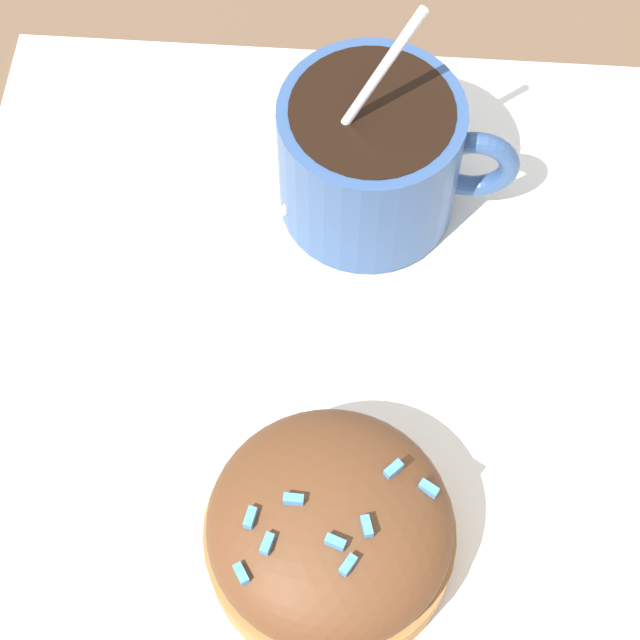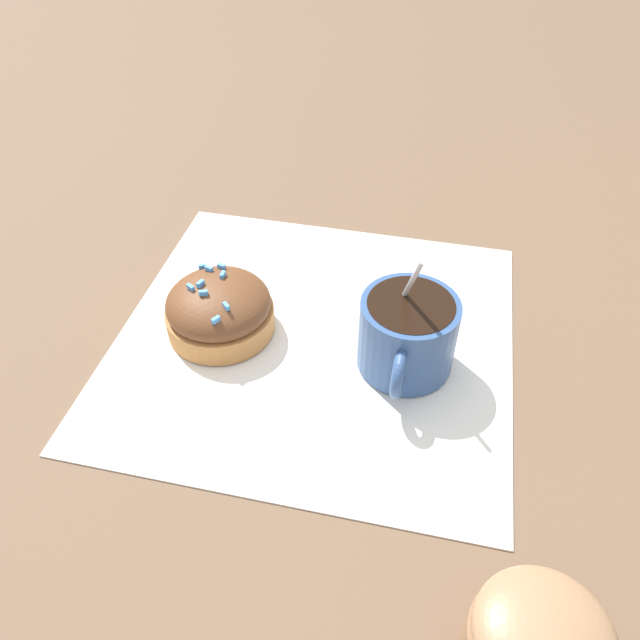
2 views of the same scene
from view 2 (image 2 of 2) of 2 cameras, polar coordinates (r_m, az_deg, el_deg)
ground_plane at (r=0.54m, az=-0.48°, el=-1.64°), size 3.00×3.00×0.00m
paper_napkin at (r=0.54m, az=-0.48°, el=-1.52°), size 0.36×0.35×0.00m
coffee_cup at (r=0.50m, az=8.00°, el=-1.15°), size 0.08×0.11×0.12m
frosted_pastry at (r=0.54m, az=-9.20°, el=1.02°), size 0.09×0.09×0.05m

